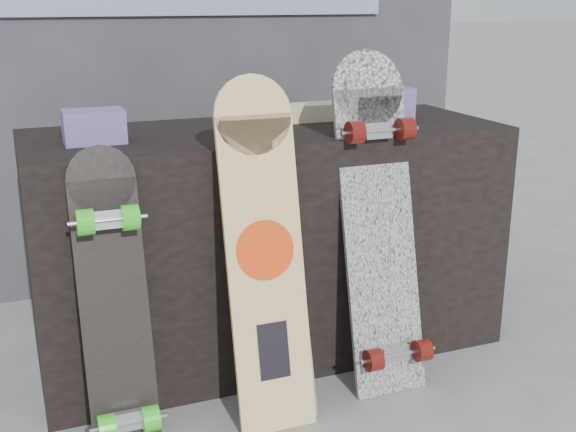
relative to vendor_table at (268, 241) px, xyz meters
name	(u,v)px	position (x,y,z in m)	size (l,w,h in m)	color
ground	(325,413)	(0.00, -0.50, -0.40)	(60.00, 60.00, 0.00)	slate
vendor_table	(268,241)	(0.00, 0.00, 0.00)	(1.60, 0.60, 0.80)	black
booth	(200,27)	(0.00, 0.85, 0.70)	(2.40, 0.22, 2.20)	#35343A
merch_box_purple	(94,126)	(-0.57, -0.05, 0.45)	(0.18, 0.12, 0.10)	#4E366F
merch_box_small	(388,105)	(0.45, -0.03, 0.46)	(0.14, 0.14, 0.12)	#4E366F
merch_box_flat	(310,112)	(0.20, 0.09, 0.43)	(0.22, 0.10, 0.06)	#D1B78C
longboard_geisha	(264,245)	(-0.16, -0.41, 0.14)	(0.23, 0.24, 1.02)	beige
longboard_celtic	(265,243)	(-0.14, -0.35, 0.12)	(0.22, 0.30, 0.98)	beige
longboard_cascadia	(379,218)	(0.25, -0.34, 0.15)	(0.24, 0.33, 1.07)	white
skateboard_dark	(114,301)	(-0.59, -0.40, 0.03)	(0.19, 0.27, 0.84)	black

